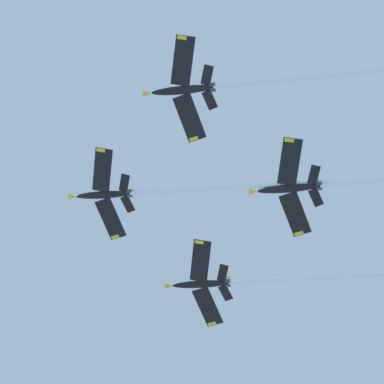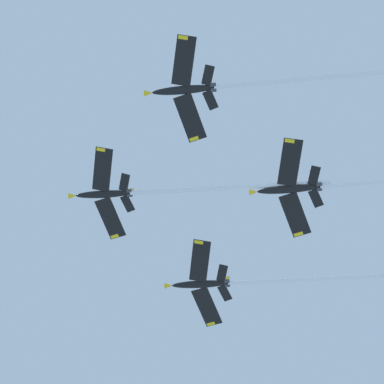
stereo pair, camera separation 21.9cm
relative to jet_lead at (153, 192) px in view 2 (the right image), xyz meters
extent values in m
ellipsoid|color=black|center=(9.58, -4.46, 1.95)|extent=(11.60, 6.54, 3.50)
cone|color=yellow|center=(15.56, -7.24, 3.16)|extent=(2.13, 1.84, 1.47)
ellipsoid|color=black|center=(11.36, -5.29, 2.92)|extent=(3.07, 2.14, 1.39)
cube|color=black|center=(11.12, 0.67, 1.71)|extent=(5.22, 9.52, 0.84)
cube|color=yellow|center=(12.57, 4.52, 1.77)|extent=(1.89, 1.03, 0.44)
cube|color=black|center=(6.65, -8.94, 1.71)|extent=(8.44, 9.25, 0.84)
cube|color=yellow|center=(4.63, -12.53, 1.77)|extent=(1.83, 1.67, 0.44)
cube|color=black|center=(6.09, -0.32, 1.05)|extent=(2.22, 3.79, 0.48)
cube|color=black|center=(4.16, -4.45, 1.05)|extent=(3.77, 3.86, 0.48)
cube|color=yellow|center=(5.07, -2.36, 2.47)|extent=(2.67, 1.37, 3.19)
cylinder|color=#38383D|center=(4.62, -1.65, 0.81)|extent=(1.36, 1.20, 0.97)
cylinder|color=#38383D|center=(4.24, -2.47, 0.81)|extent=(1.36, 1.20, 0.97)
cylinder|color=white|center=(-13.45, 6.26, -2.80)|extent=(35.94, 17.39, 8.05)
ellipsoid|color=black|center=(0.76, 21.56, -2.79)|extent=(11.60, 6.53, 3.58)
cone|color=yellow|center=(6.73, 18.79, -1.54)|extent=(2.13, 1.84, 1.48)
ellipsoid|color=black|center=(2.53, 20.74, -1.81)|extent=(3.07, 2.14, 1.41)
cube|color=black|center=(2.30, 26.69, -3.04)|extent=(5.21, 9.51, 0.87)
cube|color=yellow|center=(3.74, 30.54, -2.97)|extent=(1.89, 1.03, 0.45)
cube|color=black|center=(-2.17, 17.08, -3.04)|extent=(8.43, 9.25, 0.87)
cube|color=yellow|center=(-4.18, 13.49, -2.97)|extent=(1.83, 1.67, 0.45)
cube|color=black|center=(-2.73, 25.70, -3.72)|extent=(2.22, 3.79, 0.49)
cube|color=black|center=(-4.65, 21.56, -3.72)|extent=(3.77, 3.86, 0.49)
cube|color=yellow|center=(-3.75, 23.66, -2.31)|extent=(2.69, 1.38, 3.20)
cylinder|color=#38383D|center=(-4.20, 24.36, -3.97)|extent=(1.36, 1.20, 0.97)
cylinder|color=#38383D|center=(-4.58, 23.55, -3.97)|extent=(1.36, 1.20, 0.97)
cylinder|color=white|center=(-20.75, 31.56, -7.40)|extent=(32.82, 15.80, 7.54)
ellipsoid|color=black|center=(-15.21, -15.14, -2.84)|extent=(11.48, 6.87, 3.44)
cone|color=yellow|center=(-9.32, -18.12, -1.67)|extent=(2.14, 1.88, 1.46)
ellipsoid|color=black|center=(-13.46, -16.03, -1.88)|extent=(3.05, 2.21, 1.38)
cube|color=black|center=(-13.50, -10.06, -3.08)|extent=(5.49, 9.57, 0.83)
cube|color=yellow|center=(-11.93, -6.26, -3.02)|extent=(1.90, 1.08, 0.43)
cube|color=black|center=(-18.29, -19.52, -3.08)|extent=(8.59, 9.15, 0.83)
cube|color=yellow|center=(-20.42, -23.04, -3.02)|extent=(1.81, 1.70, 0.43)
cube|color=black|center=(-18.57, -10.89, -3.72)|extent=(2.33, 3.83, 0.47)
cube|color=black|center=(-20.63, -14.95, -3.72)|extent=(3.81, 3.82, 0.47)
cube|color=yellow|center=(-19.64, -12.90, -2.31)|extent=(2.63, 1.45, 3.18)
cylinder|color=#38383D|center=(-20.08, -12.17, -3.96)|extent=(1.36, 1.22, 0.96)
cylinder|color=#38383D|center=(-20.49, -12.97, -3.96)|extent=(1.36, 1.22, 0.96)
cylinder|color=white|center=(-36.00, -4.62, -7.10)|extent=(31.51, 16.41, 6.91)
ellipsoid|color=black|center=(-24.31, 10.52, -5.51)|extent=(11.46, 6.89, 3.51)
cone|color=yellow|center=(-18.44, 7.53, -4.30)|extent=(2.14, 1.88, 1.47)
ellipsoid|color=black|center=(-22.57, 9.63, -4.54)|extent=(3.05, 2.21, 1.39)
cube|color=black|center=(-22.60, 15.59, -5.75)|extent=(5.50, 9.57, 0.85)
cube|color=yellow|center=(-21.02, 19.39, -5.69)|extent=(1.90, 1.08, 0.44)
cube|color=black|center=(-27.40, 6.14, -5.75)|extent=(8.60, 9.14, 0.85)
cube|color=yellow|center=(-29.54, 2.63, -5.69)|extent=(1.81, 1.70, 0.44)
cube|color=black|center=(-27.66, 14.78, -6.41)|extent=(2.34, 3.84, 0.48)
cube|color=black|center=(-29.73, 10.72, -6.41)|extent=(3.82, 3.82, 0.48)
cube|color=yellow|center=(-28.75, 12.77, -5.00)|extent=(2.64, 1.46, 3.19)
cylinder|color=#38383D|center=(-29.18, 13.50, -6.65)|extent=(1.37, 1.22, 0.97)
cylinder|color=#38383D|center=(-29.59, 12.70, -6.65)|extent=(1.37, 1.22, 0.97)
camera|label=1|loc=(2.45, 32.45, -106.07)|focal=51.16mm
camera|label=2|loc=(2.66, 32.38, -106.07)|focal=51.16mm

